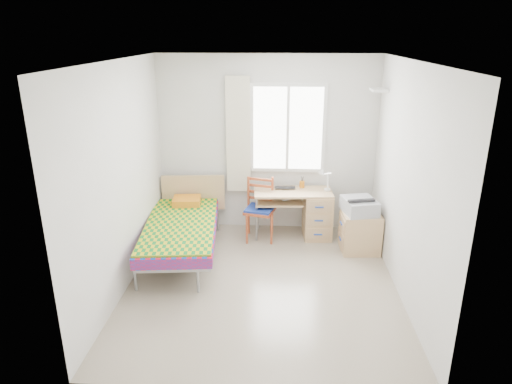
{
  "coord_description": "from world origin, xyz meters",
  "views": [
    {
      "loc": [
        0.19,
        -4.84,
        2.88
      ],
      "look_at": [
        -0.1,
        0.55,
        0.98
      ],
      "focal_mm": 32.0,
      "sensor_mm": 36.0,
      "label": 1
    }
  ],
  "objects_px": {
    "desk": "(312,212)",
    "cabinet": "(360,232)",
    "bed": "(182,226)",
    "printer": "(360,206)",
    "chair": "(260,205)"
  },
  "relations": [
    {
      "from": "chair",
      "to": "printer",
      "type": "xyz_separation_m",
      "value": [
        1.36,
        -0.33,
        0.15
      ]
    },
    {
      "from": "chair",
      "to": "bed",
      "type": "bearing_deg",
      "value": -134.87
    },
    {
      "from": "desk",
      "to": "printer",
      "type": "relative_size",
      "value": 2.1
    },
    {
      "from": "bed",
      "to": "chair",
      "type": "xyz_separation_m",
      "value": [
        1.03,
        0.6,
        0.09
      ]
    },
    {
      "from": "cabinet",
      "to": "desk",
      "type": "bearing_deg",
      "value": 141.61
    },
    {
      "from": "cabinet",
      "to": "printer",
      "type": "relative_size",
      "value": 1.01
    },
    {
      "from": "desk",
      "to": "cabinet",
      "type": "xyz_separation_m",
      "value": [
        0.63,
        -0.45,
        -0.11
      ]
    },
    {
      "from": "desk",
      "to": "cabinet",
      "type": "distance_m",
      "value": 0.78
    },
    {
      "from": "chair",
      "to": "printer",
      "type": "distance_m",
      "value": 1.41
    },
    {
      "from": "chair",
      "to": "cabinet",
      "type": "height_order",
      "value": "chair"
    },
    {
      "from": "desk",
      "to": "cabinet",
      "type": "height_order",
      "value": "desk"
    },
    {
      "from": "bed",
      "to": "printer",
      "type": "relative_size",
      "value": 3.75
    },
    {
      "from": "desk",
      "to": "chair",
      "type": "distance_m",
      "value": 0.78
    },
    {
      "from": "cabinet",
      "to": "printer",
      "type": "xyz_separation_m",
      "value": [
        -0.03,
        0.02,
        0.38
      ]
    },
    {
      "from": "chair",
      "to": "cabinet",
      "type": "relative_size",
      "value": 1.64
    }
  ]
}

